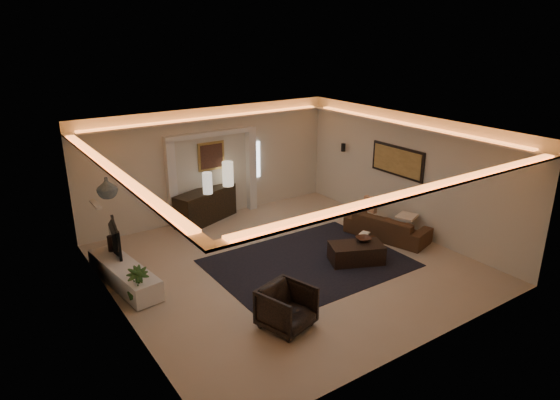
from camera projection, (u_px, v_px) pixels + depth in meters
floor at (288, 265)px, 10.45m from camera, size 7.00×7.00×0.00m
ceiling at (289, 130)px, 9.48m from camera, size 7.00×7.00×0.00m
wall_back at (211, 163)px, 12.69m from camera, size 7.00×0.00×7.00m
wall_front at (424, 266)px, 7.23m from camera, size 7.00×0.00×7.00m
wall_left at (116, 240)px, 8.11m from camera, size 0.00×7.00×7.00m
wall_right at (407, 174)px, 11.81m from camera, size 0.00×7.00×7.00m
cove_soffit at (289, 145)px, 9.57m from camera, size 7.00×7.00×0.04m
daylight_slit at (256, 160)px, 13.42m from camera, size 0.25×0.03×1.00m
area_rug at (309, 263)px, 10.50m from camera, size 4.00×3.00×0.01m
pilaster_left at (172, 185)px, 12.12m from camera, size 0.22×0.20×2.20m
pilaster_right at (251, 170)px, 13.34m from camera, size 0.22×0.20×2.20m
alcove_header at (211, 134)px, 12.35m from camera, size 2.52×0.20×0.12m
painting_frame at (211, 156)px, 12.60m from camera, size 0.74×0.04×0.74m
painting_canvas at (212, 156)px, 12.58m from camera, size 0.62×0.02×0.62m
art_panel_frame at (397, 161)px, 11.95m from camera, size 0.04×1.64×0.74m
art_panel_gold at (397, 161)px, 11.93m from camera, size 0.02×1.50×0.62m
wall_sconce at (343, 147)px, 13.39m from camera, size 0.12×0.12×0.22m
wall_niche at (96, 204)px, 9.17m from camera, size 0.10×0.55×0.04m
console at (206, 206)px, 12.67m from camera, size 1.87×1.16×0.89m
lamp_left at (208, 184)px, 12.20m from camera, size 0.29×0.29×0.54m
lamp_right at (228, 177)px, 12.80m from camera, size 0.37×0.37×0.65m
media_ledge at (124, 274)px, 9.56m from camera, size 0.82×2.24×0.41m
tv at (111, 237)px, 9.93m from camera, size 1.07×0.32×0.61m
figurine at (110, 242)px, 10.02m from camera, size 0.15×0.15×0.33m
ginger_jar at (107, 188)px, 9.40m from camera, size 0.49×0.49×0.41m
plant at (138, 287)px, 8.83m from camera, size 0.43×0.43×0.73m
sofa at (387, 226)px, 11.70m from camera, size 2.12×1.30×0.58m
throw_blanket at (407, 216)px, 11.60m from camera, size 0.61×0.56×0.05m
throw_pillow at (370, 204)px, 12.39m from camera, size 0.12×0.38×0.38m
coffee_table at (356, 253)px, 10.50m from camera, size 1.28×1.02×0.42m
bowl at (364, 239)px, 10.60m from camera, size 0.40×0.40×0.08m
magazine at (364, 234)px, 10.94m from camera, size 0.30×0.26×0.03m
armchair at (287, 308)px, 8.15m from camera, size 0.99×1.01×0.74m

